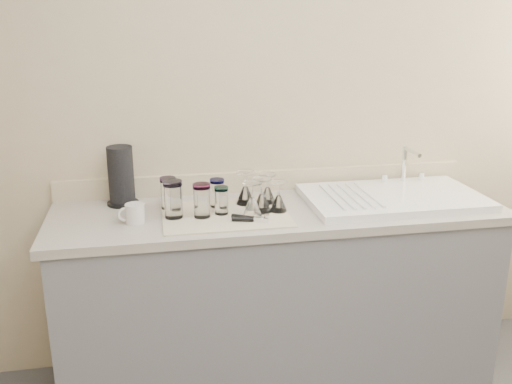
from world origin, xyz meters
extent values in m
cube|color=tan|center=(0.00, 1.50, 1.25)|extent=(3.50, 0.04, 2.50)
cube|color=slate|center=(0.00, 1.20, 0.43)|extent=(2.00, 0.60, 0.86)
cube|color=gray|center=(0.00, 1.20, 0.88)|extent=(2.06, 0.62, 0.04)
cube|color=white|center=(0.55, 1.20, 0.92)|extent=(0.82, 0.50, 0.03)
cylinder|color=silver|center=(0.69, 1.40, 1.03)|extent=(0.02, 0.02, 0.18)
cylinder|color=silver|center=(0.69, 1.32, 1.10)|extent=(0.02, 0.16, 0.02)
cylinder|color=silver|center=(0.59, 1.40, 0.96)|extent=(0.03, 0.03, 0.04)
cylinder|color=silver|center=(0.79, 1.40, 0.96)|extent=(0.03, 0.03, 0.04)
cube|color=silver|center=(-0.26, 1.15, 0.90)|extent=(0.55, 0.42, 0.01)
cylinder|color=white|center=(-0.50, 1.27, 0.97)|extent=(0.07, 0.07, 0.13)
cylinder|color=#70449D|center=(-0.50, 1.27, 1.04)|extent=(0.07, 0.07, 0.02)
cylinder|color=white|center=(-0.28, 1.26, 0.96)|extent=(0.06, 0.06, 0.11)
cylinder|color=#2221DA|center=(-0.28, 1.26, 1.03)|extent=(0.07, 0.07, 0.02)
cylinder|color=white|center=(-0.48, 1.15, 0.98)|extent=(0.08, 0.08, 0.14)
cylinder|color=#9582D3|center=(-0.48, 1.15, 1.06)|extent=(0.08, 0.08, 0.02)
cylinder|color=white|center=(-0.36, 1.13, 0.97)|extent=(0.07, 0.07, 0.13)
cylinder|color=#C92496|center=(-0.36, 1.13, 1.05)|extent=(0.07, 0.07, 0.02)
cylinder|color=white|center=(-0.27, 1.15, 0.96)|extent=(0.06, 0.06, 0.11)
cylinder|color=teal|center=(-0.27, 1.15, 1.02)|extent=(0.06, 0.06, 0.02)
cone|color=white|center=(-0.14, 1.27, 0.95)|extent=(0.09, 0.09, 0.08)
cylinder|color=white|center=(-0.14, 1.27, 1.02)|extent=(0.01, 0.01, 0.06)
cylinder|color=white|center=(-0.14, 1.27, 1.06)|extent=(0.09, 0.09, 0.01)
cone|color=white|center=(-0.04, 1.27, 0.94)|extent=(0.08, 0.08, 0.07)
cylinder|color=white|center=(-0.04, 1.27, 1.01)|extent=(0.01, 0.01, 0.06)
cylinder|color=white|center=(-0.04, 1.27, 1.04)|extent=(0.08, 0.08, 0.01)
cone|color=white|center=(-0.14, 1.11, 0.95)|extent=(0.08, 0.08, 0.08)
cylinder|color=white|center=(-0.14, 1.11, 1.02)|extent=(0.01, 0.01, 0.06)
cylinder|color=white|center=(-0.14, 1.11, 1.05)|extent=(0.08, 0.08, 0.01)
cone|color=white|center=(-0.02, 1.14, 0.94)|extent=(0.08, 0.08, 0.07)
cylinder|color=white|center=(-0.02, 1.14, 1.01)|extent=(0.01, 0.01, 0.06)
cylinder|color=white|center=(-0.02, 1.14, 1.04)|extent=(0.08, 0.08, 0.01)
cone|color=white|center=(-0.09, 1.15, 0.95)|extent=(0.09, 0.09, 0.08)
cylinder|color=white|center=(-0.09, 1.15, 1.02)|extent=(0.01, 0.01, 0.06)
cylinder|color=white|center=(-0.09, 1.15, 1.06)|extent=(0.09, 0.09, 0.01)
cube|color=silver|center=(-0.12, 1.02, 0.92)|extent=(0.07, 0.05, 0.02)
cylinder|color=black|center=(-0.18, 1.04, 0.92)|extent=(0.13, 0.05, 0.02)
cylinder|color=black|center=(-0.18, 1.06, 0.92)|extent=(0.12, 0.08, 0.02)
cylinder|color=silver|center=(-0.64, 1.13, 0.94)|extent=(0.09, 0.09, 0.08)
torus|color=silver|center=(-0.68, 1.13, 0.94)|extent=(0.06, 0.02, 0.06)
cylinder|color=black|center=(-0.70, 1.39, 0.91)|extent=(0.15, 0.15, 0.01)
cylinder|color=black|center=(-0.70, 1.39, 1.04)|extent=(0.12, 0.12, 0.26)
camera|label=1|loc=(-0.56, -1.20, 1.75)|focal=40.00mm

